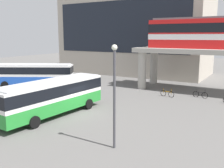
{
  "coord_description": "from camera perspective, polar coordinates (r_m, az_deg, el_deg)",
  "views": [
    {
      "loc": [
        14.86,
        -18.44,
        7.12
      ],
      "look_at": [
        1.39,
        4.2,
        2.2
      ],
      "focal_mm": 41.67,
      "sensor_mm": 36.0,
      "label": 1
    }
  ],
  "objects": [
    {
      "name": "lamp_post",
      "position": [
        16.05,
        0.53,
        -1.1
      ],
      "size": [
        0.36,
        0.36,
        6.6
      ],
      "color": "#3F3F44",
      "rests_on": "ground_plane"
    },
    {
      "name": "ground_plane",
      "position": [
        32.87,
        3.1,
        -1.95
      ],
      "size": [
        120.0,
        120.0,
        0.0
      ],
      "primitive_type": "plane",
      "color": "#605E5B"
    },
    {
      "name": "station_building",
      "position": [
        50.91,
        4.87,
        11.34
      ],
      "size": [
        27.6,
        12.13,
        15.64
      ],
      "color": "#B2A899",
      "rests_on": "ground_plane"
    },
    {
      "name": "bus_main",
      "position": [
        23.71,
        -12.96,
        -2.2
      ],
      "size": [
        3.27,
        11.18,
        3.22
      ],
      "color": "#268C33",
      "rests_on": "ground_plane"
    },
    {
      "name": "bus_secondary",
      "position": [
        38.0,
        -16.99,
        2.36
      ],
      "size": [
        10.87,
        7.62,
        3.22
      ],
      "color": "#1E4CB2",
      "rests_on": "ground_plane"
    },
    {
      "name": "bicycle_black",
      "position": [
        31.93,
        18.8,
        -2.22
      ],
      "size": [
        1.78,
        0.33,
        1.04
      ],
      "color": "black",
      "rests_on": "ground_plane"
    },
    {
      "name": "bicycle_orange",
      "position": [
        31.41,
        12.02,
        -2.08
      ],
      "size": [
        1.77,
        0.36,
        1.04
      ],
      "color": "black",
      "rests_on": "ground_plane"
    }
  ]
}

